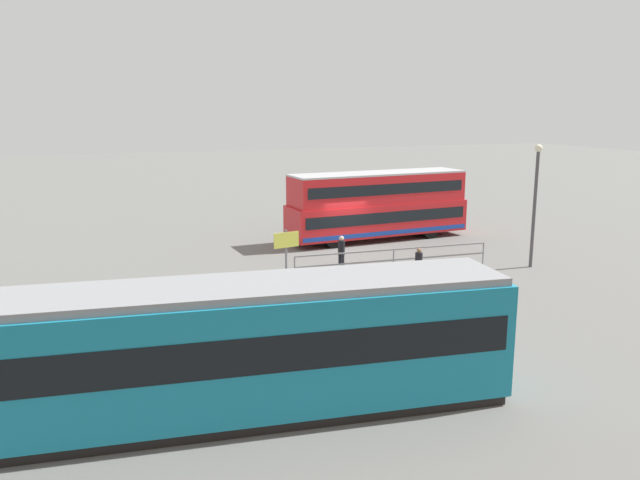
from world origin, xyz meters
TOP-DOWN VIEW (x-y plane):
  - ground_plane at (0.00, 0.00)m, footprint 160.00×160.00m
  - double_decker_bus at (-2.61, -1.45)m, footprint 10.82×3.14m
  - tram_yellow at (9.64, 16.56)m, footprint 12.76×4.10m
  - pedestrian_near_railing at (2.34, 4.74)m, footprint 0.39×0.39m
  - pedestrian_crossing at (-0.04, 7.68)m, footprint 0.45×0.45m
  - pedestrian_railing at (0.01, 5.48)m, footprint 9.62×0.69m
  - info_sign at (5.11, 5.03)m, footprint 1.21×0.24m
  - street_lamp at (-6.54, 7.12)m, footprint 0.36×0.36m

SIDE VIEW (x-z plane):
  - ground_plane at x=0.00m, z-range 0.00..0.00m
  - pedestrian_railing at x=0.01m, z-range 0.21..1.29m
  - pedestrian_crossing at x=-0.04m, z-range 0.11..1.69m
  - pedestrian_near_railing at x=2.34m, z-range 0.13..1.87m
  - info_sign at x=5.11m, z-range 0.45..2.71m
  - tram_yellow at x=9.64m, z-range 0.06..3.43m
  - double_decker_bus at x=-2.61m, z-range 0.04..3.93m
  - street_lamp at x=-6.54m, z-range 0.56..6.40m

